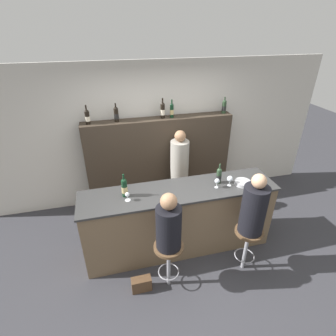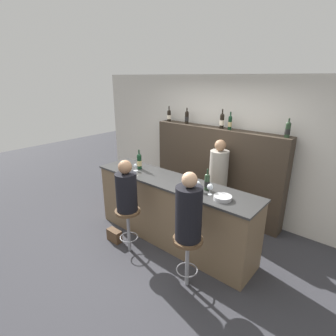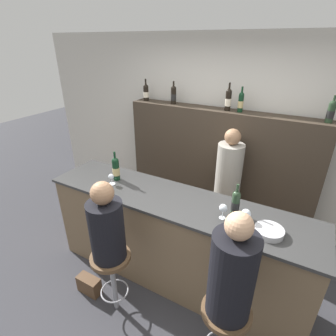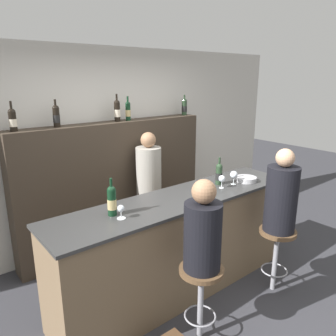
{
  "view_description": "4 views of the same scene",
  "coord_description": "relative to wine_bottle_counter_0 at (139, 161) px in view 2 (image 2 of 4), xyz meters",
  "views": [
    {
      "loc": [
        -0.91,
        -2.61,
        3.1
      ],
      "look_at": [
        -0.17,
        0.31,
        1.43
      ],
      "focal_mm": 28.0,
      "sensor_mm": 36.0,
      "label": 1
    },
    {
      "loc": [
        2.36,
        -2.56,
        2.56
      ],
      "look_at": [
        -0.08,
        0.31,
        1.24
      ],
      "focal_mm": 28.0,
      "sensor_mm": 36.0,
      "label": 2
    },
    {
      "loc": [
        1.02,
        -1.65,
        2.48
      ],
      "look_at": [
        -0.12,
        0.39,
        1.34
      ],
      "focal_mm": 28.0,
      "sensor_mm": 36.0,
      "label": 3
    },
    {
      "loc": [
        -2.04,
        -2.01,
        2.23
      ],
      "look_at": [
        -0.13,
        0.35,
        1.38
      ],
      "focal_mm": 35.0,
      "sensor_mm": 36.0,
      "label": 4
    }
  ],
  "objects": [
    {
      "name": "guest_seated_right",
      "position": [
        1.54,
        -0.68,
        -0.13
      ],
      "size": [
        0.32,
        0.32,
        0.86
      ],
      "color": "black",
      "rests_on": "bar_stool_right"
    },
    {
      "name": "wine_glass_0",
      "position": [
        0.02,
        -0.11,
        -0.05
      ],
      "size": [
        0.07,
        0.07,
        0.12
      ],
      "color": "silver",
      "rests_on": "bar_counter"
    },
    {
      "name": "wine_glass_1",
      "position": [
        1.28,
        -0.11,
        -0.03
      ],
      "size": [
        0.07,
        0.07,
        0.14
      ],
      "color": "silver",
      "rests_on": "bar_counter"
    },
    {
      "name": "wine_bottle_backbar_1",
      "position": [
        0.05,
        1.26,
        0.61
      ],
      "size": [
        0.08,
        0.08,
        0.31
      ],
      "color": "black",
      "rests_on": "back_bar_cabinet"
    },
    {
      "name": "metal_bowl",
      "position": [
        1.68,
        -0.13,
        -0.11
      ],
      "size": [
        0.23,
        0.23,
        0.05
      ],
      "color": "#B7B7BC",
      "rests_on": "bar_counter"
    },
    {
      "name": "wine_bottle_backbar_2",
      "position": [
        0.82,
        1.26,
        0.62
      ],
      "size": [
        0.08,
        0.08,
        0.34
      ],
      "color": "black",
      "rests_on": "back_bar_cabinet"
    },
    {
      "name": "bar_stool_right",
      "position": [
        1.54,
        -0.68,
        -0.65
      ],
      "size": [
        0.38,
        0.38,
        0.7
      ],
      "color": "gray",
      "rests_on": "ground_plane"
    },
    {
      "name": "wine_glass_2",
      "position": [
        1.47,
        -0.11,
        -0.03
      ],
      "size": [
        0.08,
        0.08,
        0.16
      ],
      "color": "silver",
      "rests_on": "bar_counter"
    },
    {
      "name": "bar_counter",
      "position": [
        0.76,
        -0.04,
        -0.67
      ],
      "size": [
        2.8,
        0.64,
        1.06
      ],
      "color": "brown",
      "rests_on": "ground_plane"
    },
    {
      "name": "wine_bottle_backbar_3",
      "position": [
        0.98,
        1.26,
        0.61
      ],
      "size": [
        0.07,
        0.07,
        0.31
      ],
      "color": "black",
      "rests_on": "back_bar_cabinet"
    },
    {
      "name": "wine_bottle_backbar_0",
      "position": [
        -0.41,
        1.26,
        0.6
      ],
      "size": [
        0.08,
        0.08,
        0.31
      ],
      "color": "black",
      "rests_on": "back_bar_cabinet"
    },
    {
      "name": "back_bar_cabinet",
      "position": [
        0.76,
        1.26,
        -0.36
      ],
      "size": [
        2.62,
        0.28,
        1.68
      ],
      "color": "#382D23",
      "rests_on": "ground_plane"
    },
    {
      "name": "guest_seated_left",
      "position": [
        0.43,
        -0.68,
        -0.17
      ],
      "size": [
        0.31,
        0.31,
        0.77
      ],
      "color": "black",
      "rests_on": "bar_stool_left"
    },
    {
      "name": "bar_stool_left",
      "position": [
        0.43,
        -0.68,
        -0.65
      ],
      "size": [
        0.38,
        0.38,
        0.7
      ],
      "color": "gray",
      "rests_on": "ground_plane"
    },
    {
      "name": "bartender",
      "position": [
        1.03,
        0.89,
        -0.47
      ],
      "size": [
        0.32,
        0.32,
        1.57
      ],
      "color": "gray",
      "rests_on": "ground_plane"
    },
    {
      "name": "wine_bottle_counter_1",
      "position": [
        1.35,
        0.0,
        -0.01
      ],
      "size": [
        0.08,
        0.08,
        0.31
      ],
      "color": "#233823",
      "rests_on": "bar_counter"
    },
    {
      "name": "wine_bottle_counter_0",
      "position": [
        0.0,
        0.0,
        0.0
      ],
      "size": [
        0.08,
        0.08,
        0.34
      ],
      "color": "black",
      "rests_on": "bar_counter"
    },
    {
      "name": "ground_plane",
      "position": [
        0.76,
        -0.35,
        -1.2
      ],
      "size": [
        16.0,
        16.0,
        0.0
      ],
      "primitive_type": "plane",
      "color": "#333338"
    },
    {
      "name": "handbag",
      "position": [
        0.06,
        -0.68,
        -1.1
      ],
      "size": [
        0.26,
        0.12,
        0.2
      ],
      "color": "#513823",
      "rests_on": "ground_plane"
    },
    {
      "name": "wine_bottle_backbar_4",
      "position": [
        1.95,
        1.26,
        0.6
      ],
      "size": [
        0.08,
        0.08,
        0.29
      ],
      "color": "#233823",
      "rests_on": "back_bar_cabinet"
    },
    {
      "name": "wall_back",
      "position": [
        0.76,
        1.49,
        0.1
      ],
      "size": [
        6.4,
        0.05,
        2.6
      ],
      "color": "beige",
      "rests_on": "ground_plane"
    }
  ]
}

